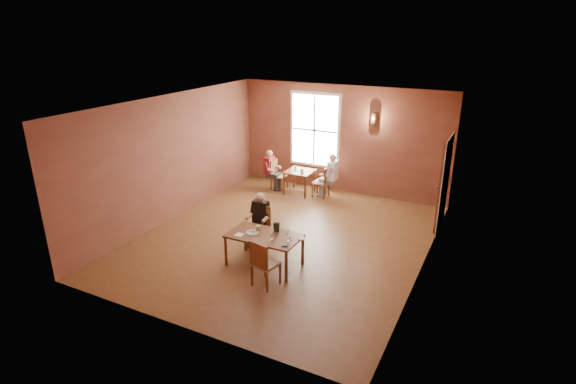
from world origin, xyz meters
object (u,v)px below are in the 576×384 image
at_px(diner_main, 258,223).
at_px(chair_diner_main, 259,228).
at_px(main_table, 264,250).
at_px(second_table, 300,182).
at_px(diner_maroon, 278,171).
at_px(chair_diner_white, 321,182).
at_px(chair_empty, 266,263).
at_px(chair_diner_maroon, 279,175).
at_px(diner_white, 322,176).

bearing_deg(diner_main, chair_diner_main, -90.00).
distance_m(main_table, second_table, 4.19).
distance_m(main_table, diner_maroon, 4.43).
xyz_separation_m(main_table, diner_maroon, (-1.83, 4.03, 0.23)).
relative_size(second_table, chair_diner_white, 0.85).
xyz_separation_m(chair_diner_main, diner_main, (-0.00, -0.03, 0.11)).
xyz_separation_m(chair_empty, diner_maroon, (-2.21, 4.65, 0.10)).
height_order(main_table, chair_diner_maroon, chair_diner_maroon).
distance_m(chair_diner_white, diner_white, 0.17).
bearing_deg(second_table, chair_diner_maroon, 180.00).
distance_m(chair_empty, chair_diner_white, 4.73).
bearing_deg(second_table, diner_maroon, 180.00).
relative_size(second_table, chair_diner_maroon, 0.85).
bearing_deg(chair_empty, second_table, 120.72).
relative_size(main_table, chair_empty, 1.56).
bearing_deg(chair_diner_main, second_table, -79.18).
distance_m(chair_diner_white, chair_diner_maroon, 1.30).
bearing_deg(diner_maroon, main_table, 24.36).
distance_m(chair_diner_main, diner_maroon, 3.64).
xyz_separation_m(main_table, chair_diner_white, (-0.50, 4.03, 0.10)).
distance_m(main_table, diner_main, 0.83).
height_order(main_table, diner_maroon, diner_maroon).
bearing_deg(main_table, chair_diner_white, 97.02).
height_order(chair_diner_white, chair_diner_maroon, chair_diner_white).
bearing_deg(chair_diner_main, chair_diner_white, -90.06).
relative_size(main_table, chair_diner_white, 1.63).
xyz_separation_m(chair_diner_white, diner_white, (0.03, 0.00, 0.16)).
bearing_deg(diner_maroon, diner_white, 90.00).
xyz_separation_m(main_table, diner_white, (-0.47, 4.03, 0.27)).
relative_size(main_table, diner_maroon, 1.27).
xyz_separation_m(second_table, diner_white, (0.68, 0.00, 0.27)).
relative_size(main_table, diner_main, 1.27).
bearing_deg(second_table, diner_main, -79.27).
xyz_separation_m(main_table, chair_diner_maroon, (-1.80, 4.03, 0.10)).
bearing_deg(diner_white, chair_empty, -169.65).
distance_m(chair_diner_main, second_table, 3.45).
height_order(second_table, diner_maroon, diner_maroon).
height_order(second_table, chair_diner_maroon, chair_diner_maroon).
relative_size(chair_empty, diner_maroon, 0.81).
xyz_separation_m(chair_diner_white, chair_diner_maroon, (-1.30, 0.00, -0.00)).
xyz_separation_m(diner_white, diner_maroon, (-1.36, 0.00, -0.04)).
height_order(chair_diner_main, diner_white, diner_white).
bearing_deg(chair_diner_main, diner_white, -90.57).
bearing_deg(chair_diner_maroon, second_table, 90.00).
bearing_deg(chair_diner_maroon, diner_main, 20.80).
height_order(diner_main, chair_diner_white, diner_main).
bearing_deg(diner_maroon, chair_diner_main, 21.41).
bearing_deg(second_table, main_table, -74.13).
distance_m(diner_main, chair_diner_white, 3.42).
height_order(main_table, chair_diner_main, chair_diner_main).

